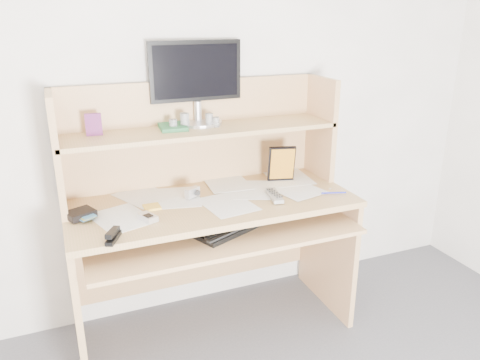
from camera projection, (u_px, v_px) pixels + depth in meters
name	position (u px, v px, depth m)	size (l,w,h in m)	color
back_wall	(191.00, 89.00, 2.42)	(3.60, 0.04, 2.50)	white
desk	(208.00, 205.00, 2.40)	(1.40, 0.70, 1.30)	tan
paper_clutter	(212.00, 200.00, 2.31)	(1.32, 0.54, 0.01)	white
keyboard	(237.00, 224.00, 2.25)	(0.49, 0.33, 0.03)	black
tv_remote	(274.00, 195.00, 2.33)	(0.05, 0.18, 0.02)	gray
flip_phone	(148.00, 217.00, 2.08)	(0.05, 0.10, 0.03)	silver
stapler	(113.00, 235.00, 1.89)	(0.03, 0.12, 0.04)	black
wallet	(80.00, 214.00, 2.10)	(0.12, 0.10, 0.03)	black
sticky_note_pad	(152.00, 207.00, 2.21)	(0.08, 0.08, 0.01)	#EFEF3F
digital_camera	(192.00, 192.00, 2.33)	(0.08, 0.03, 0.05)	silver
game_case	(282.00, 164.00, 2.52)	(0.14, 0.02, 0.20)	black
blue_pen	(334.00, 193.00, 2.38)	(0.01, 0.01, 0.13)	#1920BD
card_box	(94.00, 125.00, 2.17)	(0.07, 0.02, 0.10)	maroon
shelf_book	(173.00, 127.00, 2.32)	(0.13, 0.18, 0.02)	#2D7241
chip_stack_a	(216.00, 122.00, 2.35)	(0.04, 0.04, 0.05)	black
chip_stack_b	(185.00, 121.00, 2.32)	(0.05, 0.05, 0.07)	silver
chip_stack_c	(173.00, 124.00, 2.29)	(0.04, 0.04, 0.05)	black
chip_stack_d	(209.00, 120.00, 2.35)	(0.04, 0.04, 0.07)	silver
monitor	(196.00, 80.00, 2.36)	(0.48, 0.24, 0.42)	silver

